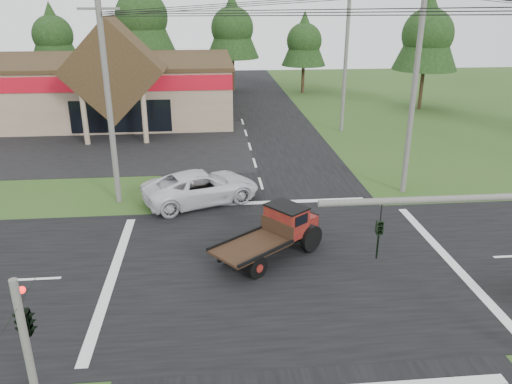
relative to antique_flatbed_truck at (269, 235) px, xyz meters
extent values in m
plane|color=#2D4B1B|center=(0.57, -0.91, -1.07)|extent=(120.00, 120.00, 0.00)
cube|color=black|center=(0.57, -0.91, -1.06)|extent=(12.00, 120.00, 0.02)
cube|color=black|center=(0.57, -0.91, -1.06)|extent=(120.00, 12.00, 0.02)
cube|color=black|center=(-13.43, 18.09, -1.06)|extent=(28.00, 14.00, 0.02)
cube|color=gray|center=(-15.43, 29.09, 1.43)|extent=(30.00, 15.00, 5.00)
cube|color=#362716|center=(-15.43, 29.09, 3.98)|extent=(30.40, 15.40, 0.30)
cube|color=#A10C1A|center=(-15.43, 21.54, 3.03)|extent=(30.00, 0.12, 1.20)
cube|color=#362716|center=(-9.43, 20.59, 4.23)|extent=(7.78, 4.00, 7.78)
cylinder|color=gray|center=(-11.63, 18.89, 0.93)|extent=(0.40, 0.40, 4.00)
cylinder|color=gray|center=(-7.23, 18.89, 0.93)|extent=(0.40, 0.40, 4.00)
cube|color=black|center=(-9.43, 21.57, 0.43)|extent=(8.00, 0.08, 2.60)
cylinder|color=#595651|center=(4.07, -8.41, 4.93)|extent=(8.00, 0.16, 0.16)
imported|color=black|center=(1.57, -8.41, 3.93)|extent=(0.16, 0.20, 1.00)
cylinder|color=#595651|center=(-6.93, -8.41, 1.13)|extent=(0.20, 0.20, 4.40)
imported|color=black|center=(-6.93, -8.21, 2.63)|extent=(0.53, 2.48, 1.00)
sphere|color=#FF0C0C|center=(-6.93, -8.06, 2.83)|extent=(0.18, 0.18, 0.18)
cylinder|color=#595651|center=(-7.43, 7.09, 4.18)|extent=(0.30, 0.30, 10.50)
cube|color=#595651|center=(-7.43, 7.09, 8.83)|extent=(2.00, 0.12, 0.12)
cylinder|color=#595651|center=(8.57, 7.09, 4.68)|extent=(0.30, 0.30, 11.50)
cylinder|color=#595651|center=(8.57, 21.09, 4.53)|extent=(0.30, 0.30, 11.20)
cylinder|color=#332316|center=(-19.43, 41.09, 0.68)|extent=(0.36, 0.36, 3.50)
cone|color=black|center=(-19.43, 41.09, 5.73)|extent=(5.60, 5.60, 6.60)
sphere|color=black|center=(-19.43, 41.09, 5.43)|extent=(4.40, 4.40, 4.40)
cylinder|color=#332316|center=(-9.43, 40.09, 1.20)|extent=(0.36, 0.36, 4.55)
cone|color=black|center=(-9.43, 40.09, 7.77)|extent=(7.28, 7.28, 8.58)
sphere|color=black|center=(-9.43, 40.09, 7.38)|extent=(5.72, 5.72, 5.72)
cylinder|color=#332316|center=(0.57, 41.09, 0.85)|extent=(0.36, 0.36, 3.85)
cone|color=black|center=(0.57, 41.09, 6.41)|extent=(6.16, 6.16, 7.26)
sphere|color=black|center=(0.57, 41.09, 6.08)|extent=(4.84, 4.84, 4.84)
cylinder|color=#332316|center=(8.57, 39.09, 0.50)|extent=(0.36, 0.36, 3.15)
cone|color=black|center=(8.57, 39.09, 5.05)|extent=(5.04, 5.04, 5.94)
sphere|color=black|center=(8.57, 39.09, 4.78)|extent=(3.96, 3.96, 3.96)
cylinder|color=#332316|center=(18.57, 29.09, 0.85)|extent=(0.36, 0.36, 3.85)
cone|color=black|center=(18.57, 29.09, 6.41)|extent=(6.16, 6.16, 7.26)
sphere|color=black|center=(18.57, 29.09, 6.08)|extent=(4.84, 4.84, 4.84)
imported|color=silver|center=(-2.92, 6.56, -0.20)|extent=(6.88, 4.95, 1.74)
camera|label=1|loc=(-2.33, -18.72, 9.31)|focal=35.00mm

